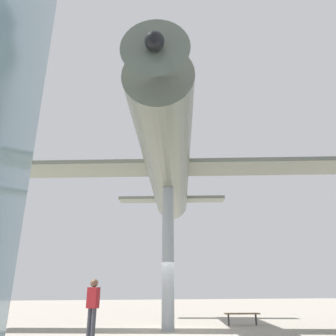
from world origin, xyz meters
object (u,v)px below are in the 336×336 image
(support_pylon_central, at_px, (168,254))
(suspended_airplane, at_px, (168,166))
(visitor_person, at_px, (93,302))
(plaza_bench, at_px, (242,315))

(support_pylon_central, relative_size, suspended_airplane, 0.28)
(visitor_person, xyz_separation_m, plaza_bench, (-6.56, -2.17, -0.63))
(visitor_person, distance_m, plaza_bench, 6.93)
(visitor_person, bearing_deg, plaza_bench, 58.14)
(suspended_airplane, height_order, plaza_bench, suspended_airplane)
(support_pylon_central, xyz_separation_m, visitor_person, (2.88, 0.91, -1.74))
(support_pylon_central, distance_m, plaza_bench, 4.56)
(support_pylon_central, relative_size, visitor_person, 3.08)
(suspended_airplane, distance_m, plaza_bench, 7.31)
(suspended_airplane, xyz_separation_m, visitor_person, (2.83, 0.75, -5.50))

